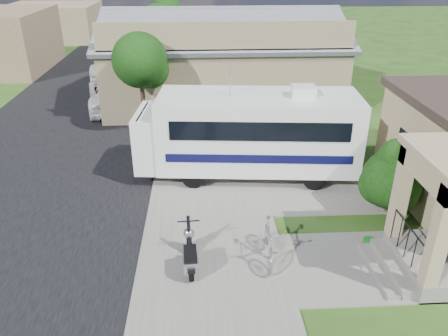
{
  "coord_description": "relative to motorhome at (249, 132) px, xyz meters",
  "views": [
    {
      "loc": [
        -1.18,
        -10.12,
        7.57
      ],
      "look_at": [
        -0.5,
        2.5,
        1.3
      ],
      "focal_mm": 35.0,
      "sensor_mm": 36.0,
      "label": 1
    }
  ],
  "objects": [
    {
      "name": "walk_slab",
      "position": [
        2.47,
        -5.52,
        -1.71
      ],
      "size": [
        4.0,
        3.0,
        0.05
      ],
      "primitive_type": "cube",
      "color": "slate",
      "rests_on": "ground"
    },
    {
      "name": "ground",
      "position": [
        -0.53,
        -4.52,
        -1.74
      ],
      "size": [
        120.0,
        120.0,
        0.0
      ],
      "primitive_type": "plane",
      "color": "#214111"
    },
    {
      "name": "pickup_truck",
      "position": [
        -6.38,
        8.43,
        -0.95
      ],
      "size": [
        3.74,
        6.13,
        1.59
      ],
      "primitive_type": "imported",
      "rotation": [
        0.0,
        0.0,
        3.35
      ],
      "color": "white",
      "rests_on": "ground"
    },
    {
      "name": "scooter",
      "position": [
        -2.1,
        -5.41,
        -1.24
      ],
      "size": [
        0.6,
        1.72,
        1.13
      ],
      "rotation": [
        0.0,
        0.0,
        0.06
      ],
      "color": "black",
      "rests_on": "ground"
    },
    {
      "name": "street_tree_a",
      "position": [
        -4.23,
        4.53,
        1.51
      ],
      "size": [
        2.44,
        2.4,
        4.58
      ],
      "color": "black",
      "rests_on": "ground"
    },
    {
      "name": "street_slab",
      "position": [
        -8.03,
        5.48,
        -1.73
      ],
      "size": [
        9.0,
        80.0,
        0.02
      ],
      "primitive_type": "cube",
      "color": "black",
      "rests_on": "ground"
    },
    {
      "name": "street_tree_b",
      "position": [
        -4.23,
        14.53,
        1.65
      ],
      "size": [
        2.44,
        2.4,
        4.73
      ],
      "color": "black",
      "rests_on": "ground"
    },
    {
      "name": "shrub",
      "position": [
        4.23,
        -2.88,
        -0.44
      ],
      "size": [
        2.08,
        1.98,
        2.55
      ],
      "color": "black",
      "rests_on": "ground"
    },
    {
      "name": "sidewalk_slab",
      "position": [
        -1.53,
        5.48,
        -1.71
      ],
      "size": [
        4.0,
        80.0,
        0.06
      ],
      "primitive_type": "cube",
      "color": "slate",
      "rests_on": "ground"
    },
    {
      "name": "van",
      "position": [
        -7.21,
        15.85,
        -0.81
      ],
      "size": [
        3.52,
        6.73,
        1.86
      ],
      "primitive_type": "imported",
      "rotation": [
        0.0,
        0.0,
        -0.15
      ],
      "color": "white",
      "rests_on": "ground"
    },
    {
      "name": "street_tree_c",
      "position": [
        -4.23,
        23.53,
        1.37
      ],
      "size": [
        2.44,
        2.4,
        4.42
      ],
      "color": "black",
      "rests_on": "ground"
    },
    {
      "name": "garden_hose",
      "position": [
        3.01,
        -4.61,
        -1.66
      ],
      "size": [
        0.35,
        0.35,
        0.16
      ],
      "primitive_type": "cylinder",
      "color": "#166F1D",
      "rests_on": "ground"
    },
    {
      "name": "warehouse",
      "position": [
        -0.53,
        9.44,
        0.25
      ],
      "size": [
        12.5,
        8.4,
        5.04
      ],
      "color": "#806D50",
      "rests_on": "ground"
    },
    {
      "name": "motorhome",
      "position": [
        0.0,
        0.0,
        0.0
      ],
      "size": [
        8.08,
        3.13,
        4.05
      ],
      "rotation": [
        0.0,
        0.0,
        -0.08
      ],
      "color": "white",
      "rests_on": "ground"
    },
    {
      "name": "distant_bldg_near",
      "position": [
        -15.53,
        29.48,
        -0.14
      ],
      "size": [
        8.0,
        7.0,
        3.2
      ],
      "primitive_type": "cube",
      "color": "#806D50",
      "rests_on": "ground"
    },
    {
      "name": "bicycle",
      "position": [
        -0.0,
        -5.15,
        -1.17
      ],
      "size": [
        0.64,
        1.92,
        1.14
      ],
      "primitive_type": "imported",
      "rotation": [
        0.0,
        0.0,
        -0.05
      ],
      "color": "#A09FA7",
      "rests_on": "ground"
    },
    {
      "name": "driveway_slab",
      "position": [
        0.97,
        -0.02,
        -1.71
      ],
      "size": [
        7.0,
        6.0,
        0.05
      ],
      "primitive_type": "cube",
      "color": "slate",
      "rests_on": "ground"
    }
  ]
}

